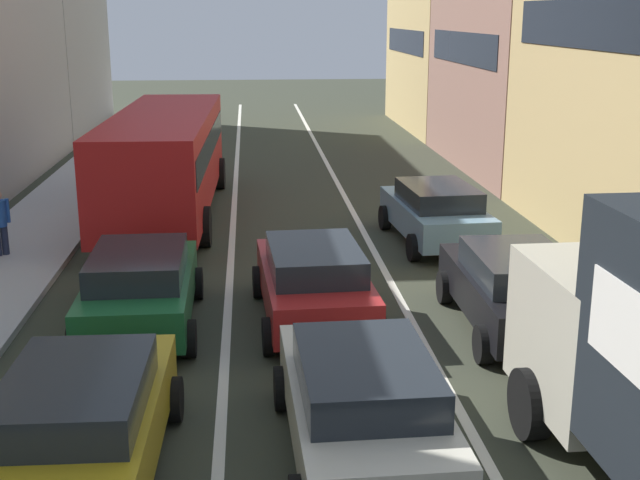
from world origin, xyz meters
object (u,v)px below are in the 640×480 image
at_px(sedan_right_lane_behind_truck, 515,288).
at_px(bus_mid_queue_primary, 165,154).
at_px(wagon_left_lane_second, 81,422).
at_px(hatchback_centre_lane_third, 314,281).
at_px(sedan_centre_lane_second, 363,402).
at_px(wagon_right_lane_far, 436,212).
at_px(sedan_left_lane_third, 140,286).

bearing_deg(sedan_right_lane_behind_truck, bus_mid_queue_primary, 37.86).
bearing_deg(wagon_left_lane_second, hatchback_centre_lane_third, -30.48).
distance_m(sedan_centre_lane_second, bus_mid_queue_primary, 13.98).
bearing_deg(wagon_right_lane_far, bus_mid_queue_primary, 59.96).
bearing_deg(bus_mid_queue_primary, wagon_left_lane_second, -177.66).
bearing_deg(sedan_left_lane_third, bus_mid_queue_primary, 1.29).
height_order(sedan_left_lane_third, sedan_right_lane_behind_truck, same).
bearing_deg(hatchback_centre_lane_third, wagon_left_lane_second, 145.77).
relative_size(sedan_centre_lane_second, hatchback_centre_lane_third, 0.99).
xyz_separation_m(wagon_left_lane_second, bus_mid_queue_primary, (-0.22, 13.70, 0.96)).
distance_m(sedan_centre_lane_second, wagon_right_lane_far, 10.60).
distance_m(sedan_centre_lane_second, wagon_left_lane_second, 3.43).
relative_size(sedan_centre_lane_second, wagon_right_lane_far, 0.98).
height_order(hatchback_centre_lane_third, sedan_left_lane_third, same).
relative_size(wagon_left_lane_second, wagon_right_lane_far, 0.98).
height_order(sedan_centre_lane_second, bus_mid_queue_primary, bus_mid_queue_primary).
distance_m(sedan_centre_lane_second, sedan_left_lane_third, 5.93).
xyz_separation_m(sedan_centre_lane_second, sedan_right_lane_behind_truck, (3.31, 4.25, 0.00)).
height_order(wagon_right_lane_far, bus_mid_queue_primary, bus_mid_queue_primary).
bearing_deg(sedan_left_lane_third, hatchback_centre_lane_third, -89.86).
bearing_deg(bus_mid_queue_primary, hatchback_centre_lane_third, -156.77).
distance_m(wagon_left_lane_second, sedan_right_lane_behind_truck, 8.08).
relative_size(hatchback_centre_lane_third, bus_mid_queue_primary, 0.41).
distance_m(wagon_left_lane_second, hatchback_centre_lane_third, 6.09).
relative_size(hatchback_centre_lane_third, sedan_right_lane_behind_truck, 1.01).
bearing_deg(hatchback_centre_lane_third, sedan_centre_lane_second, -179.96).
height_order(sedan_right_lane_behind_truck, bus_mid_queue_primary, bus_mid_queue_primary).
xyz_separation_m(wagon_left_lane_second, sedan_right_lane_behind_truck, (6.73, 4.48, 0.00)).
distance_m(hatchback_centre_lane_third, wagon_right_lane_far, 6.19).
bearing_deg(sedan_right_lane_behind_truck, sedan_left_lane_third, 85.22).
bearing_deg(sedan_left_lane_third, wagon_left_lane_second, 178.38).
bearing_deg(sedan_left_lane_third, sedan_right_lane_behind_truck, -96.35).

